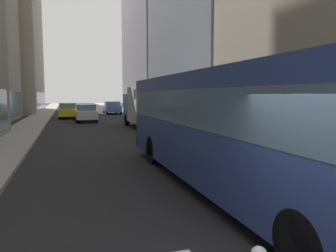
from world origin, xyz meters
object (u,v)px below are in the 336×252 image
(car_blue_hatchback, at_px, (112,107))
(box_truck, at_px, (147,106))
(transit_bus, at_px, (230,122))
(car_yellow_taxi, at_px, (68,110))
(car_white_van, at_px, (86,113))

(car_blue_hatchback, xyz_separation_m, box_truck, (0.00, -19.27, 0.84))
(transit_bus, height_order, car_blue_hatchback, transit_bus)
(box_truck, bearing_deg, car_blue_hatchback, 90.00)
(car_yellow_taxi, relative_size, car_blue_hatchback, 0.94)
(transit_bus, relative_size, car_white_van, 2.80)
(car_blue_hatchback, height_order, box_truck, box_truck)
(car_white_van, bearing_deg, car_blue_hatchback, 71.45)
(transit_bus, bearing_deg, car_white_van, 96.02)
(transit_bus, bearing_deg, car_yellow_taxi, 98.14)
(transit_bus, xyz_separation_m, box_truck, (1.60, 15.41, -0.11))
(car_white_van, xyz_separation_m, box_truck, (4.00, -7.35, 0.85))
(transit_bus, height_order, car_yellow_taxi, transit_bus)
(car_white_van, bearing_deg, box_truck, -61.43)
(car_blue_hatchback, bearing_deg, box_truck, -90.00)
(car_yellow_taxi, xyz_separation_m, box_truck, (5.60, -12.54, 0.84))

